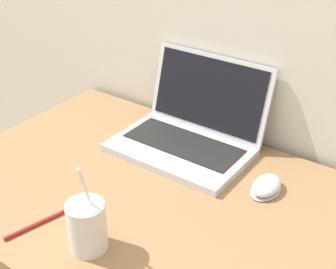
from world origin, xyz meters
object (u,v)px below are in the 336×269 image
Objects in this scene: computer_mouse at (266,186)px; pen at (39,223)px; laptop at (190,129)px; drink_cup at (87,225)px.

computer_mouse is 0.66× the size of pen.
pen is at bearing -99.97° from laptop.
laptop reaches higher than drink_cup.
drink_cup reaches higher than computer_mouse.
laptop is 0.47m from drink_cup.
laptop is 2.35× the size of pen.
drink_cup is 2.12× the size of computer_mouse.
drink_cup is 1.40× the size of pen.
laptop is at bearing 164.60° from computer_mouse.
computer_mouse is at bearing 48.81° from pen.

